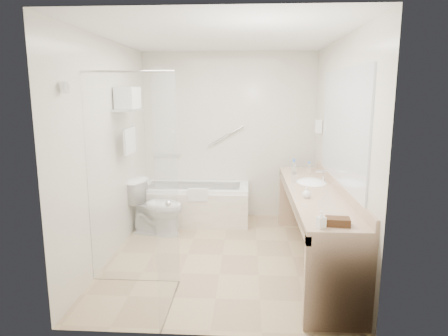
# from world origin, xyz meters

# --- Properties ---
(floor) EXTENTS (3.20, 3.20, 0.00)m
(floor) POSITION_xyz_m (0.00, 0.00, 0.00)
(floor) COLOR tan
(floor) RESTS_ON ground
(ceiling) EXTENTS (2.60, 3.20, 0.10)m
(ceiling) POSITION_xyz_m (0.00, 0.00, 2.50)
(ceiling) COLOR white
(ceiling) RESTS_ON wall_back
(wall_back) EXTENTS (2.60, 0.10, 2.50)m
(wall_back) POSITION_xyz_m (0.00, 1.60, 1.25)
(wall_back) COLOR beige
(wall_back) RESTS_ON ground
(wall_front) EXTENTS (2.60, 0.10, 2.50)m
(wall_front) POSITION_xyz_m (0.00, -1.60, 1.25)
(wall_front) COLOR beige
(wall_front) RESTS_ON ground
(wall_left) EXTENTS (0.10, 3.20, 2.50)m
(wall_left) POSITION_xyz_m (-1.30, 0.00, 1.25)
(wall_left) COLOR beige
(wall_left) RESTS_ON ground
(wall_right) EXTENTS (0.10, 3.20, 2.50)m
(wall_right) POSITION_xyz_m (1.30, 0.00, 1.25)
(wall_right) COLOR beige
(wall_right) RESTS_ON ground
(bathtub) EXTENTS (1.60, 0.73, 0.59)m
(bathtub) POSITION_xyz_m (-0.50, 1.24, 0.28)
(bathtub) COLOR white
(bathtub) RESTS_ON floor
(grab_bar_short) EXTENTS (0.40, 0.03, 0.03)m
(grab_bar_short) POSITION_xyz_m (-0.95, 1.56, 0.95)
(grab_bar_short) COLOR silver
(grab_bar_short) RESTS_ON wall_back
(grab_bar_long) EXTENTS (0.53, 0.03, 0.33)m
(grab_bar_long) POSITION_xyz_m (-0.05, 1.56, 1.25)
(grab_bar_long) COLOR silver
(grab_bar_long) RESTS_ON wall_back
(shower_enclosure) EXTENTS (0.96, 0.91, 2.11)m
(shower_enclosure) POSITION_xyz_m (-0.63, -0.93, 1.07)
(shower_enclosure) COLOR silver
(shower_enclosure) RESTS_ON floor
(towel_shelf) EXTENTS (0.24, 0.55, 0.81)m
(towel_shelf) POSITION_xyz_m (-1.17, 0.35, 1.75)
(towel_shelf) COLOR silver
(towel_shelf) RESTS_ON wall_left
(vanity_counter) EXTENTS (0.55, 2.70, 0.95)m
(vanity_counter) POSITION_xyz_m (1.02, -0.15, 0.64)
(vanity_counter) COLOR tan
(vanity_counter) RESTS_ON floor
(sink) EXTENTS (0.40, 0.52, 0.14)m
(sink) POSITION_xyz_m (1.05, 0.25, 0.82)
(sink) COLOR white
(sink) RESTS_ON vanity_counter
(faucet) EXTENTS (0.03, 0.03, 0.14)m
(faucet) POSITION_xyz_m (1.20, 0.25, 0.93)
(faucet) COLOR silver
(faucet) RESTS_ON vanity_counter
(mirror) EXTENTS (0.02, 2.00, 1.20)m
(mirror) POSITION_xyz_m (1.29, -0.15, 1.55)
(mirror) COLOR silver
(mirror) RESTS_ON wall_right
(hairdryer_unit) EXTENTS (0.08, 0.10, 0.18)m
(hairdryer_unit) POSITION_xyz_m (1.25, 1.05, 1.45)
(hairdryer_unit) COLOR white
(hairdryer_unit) RESTS_ON wall_right
(toilet) EXTENTS (0.82, 0.57, 0.74)m
(toilet) POSITION_xyz_m (-0.95, 0.70, 0.37)
(toilet) COLOR white
(toilet) RESTS_ON floor
(amenity_basket) EXTENTS (0.20, 0.15, 0.06)m
(amenity_basket) POSITION_xyz_m (1.02, -1.33, 0.88)
(amenity_basket) COLOR #4B311B
(amenity_basket) RESTS_ON vanity_counter
(soap_bottle_a) EXTENTS (0.11, 0.15, 0.06)m
(soap_bottle_a) POSITION_xyz_m (0.87, -1.40, 0.88)
(soap_bottle_a) COLOR white
(soap_bottle_a) RESTS_ON vanity_counter
(soap_bottle_b) EXTENTS (0.11, 0.13, 0.09)m
(soap_bottle_b) POSITION_xyz_m (0.89, -0.48, 0.89)
(soap_bottle_b) COLOR white
(soap_bottle_b) RESTS_ON vanity_counter
(water_bottle_left) EXTENTS (0.06, 0.06, 0.18)m
(water_bottle_left) POSITION_xyz_m (0.90, 0.73, 0.93)
(water_bottle_left) COLOR silver
(water_bottle_left) RESTS_ON vanity_counter
(water_bottle_mid) EXTENTS (0.05, 0.05, 0.17)m
(water_bottle_mid) POSITION_xyz_m (1.09, 0.70, 0.93)
(water_bottle_mid) COLOR silver
(water_bottle_mid) RESTS_ON vanity_counter
(water_bottle_right) EXTENTS (0.06, 0.06, 0.18)m
(water_bottle_right) POSITION_xyz_m (0.90, 0.83, 0.93)
(water_bottle_right) COLOR silver
(water_bottle_right) RESTS_ON vanity_counter
(drinking_glass_near) EXTENTS (0.09, 0.09, 0.09)m
(drinking_glass_near) POSITION_xyz_m (0.90, 0.73, 0.90)
(drinking_glass_near) COLOR silver
(drinking_glass_near) RESTS_ON vanity_counter
(drinking_glass_far) EXTENTS (0.09, 0.09, 0.08)m
(drinking_glass_far) POSITION_xyz_m (0.85, 0.22, 0.89)
(drinking_glass_far) COLOR silver
(drinking_glass_far) RESTS_ON vanity_counter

